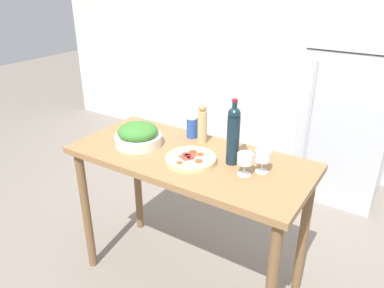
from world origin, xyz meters
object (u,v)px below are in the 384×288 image
Objects in this scene: salt_canister at (192,127)px; salad_bowl at (138,135)px; pepper_mill at (202,124)px; refrigerator at (352,96)px; wine_bottle at (233,134)px; wine_glass_near at (245,160)px; homemade_pizza at (191,159)px; wine_glass_far at (263,157)px.

salad_bowl is at bearing -128.40° from salt_canister.
refrigerator is at bearing 68.66° from pepper_mill.
refrigerator is at bearing 79.58° from wine_bottle.
wine_glass_near reaches higher than homemade_pizza.
salad_bowl is at bearing -171.34° from wine_bottle.
refrigerator reaches higher than salad_bowl.
wine_bottle is 2.61× the size of salt_canister.
refrigerator is at bearing 74.00° from homemade_pizza.
salad_bowl is 2.03× the size of salt_canister.
salt_canister is (-0.10, 0.04, -0.05)m from pepper_mill.
wine_bottle is at bearing -100.42° from refrigerator.
salt_canister reaches higher than salad_bowl.
homemade_pizza is at bearing -58.46° from salt_canister.
wine_glass_near and wine_glass_far have the same top height.
wine_glass_far is 0.40m from homemade_pizza.
salt_canister is at bearing -115.02° from refrigerator.
salad_bowl reaches higher than homemade_pizza.
homemade_pizza is at bearing -2.74° from salad_bowl.
salad_bowl is (-0.71, -0.01, -0.03)m from wine_glass_near.
wine_glass_far reaches higher than homemade_pizza.
refrigerator is 6.51× the size of salad_bowl.
wine_glass_near is at bearing -129.39° from wine_glass_far.
wine_bottle is 0.17m from wine_glass_near.
refrigerator reaches higher than pepper_mill.
salt_canister is (-0.38, 0.18, -0.10)m from wine_bottle.
wine_glass_far is 0.43× the size of salad_bowl.
wine_glass_near is 0.32m from homemade_pizza.
refrigerator is 1.68m from wine_bottle.
wine_glass_near is 0.87× the size of salt_canister.
wine_bottle is 1.28× the size of salad_bowl.
salt_canister is at bearing 154.34° from wine_bottle.
salt_canister is (-0.56, 0.19, -0.02)m from wine_glass_far.
refrigerator is 1.95m from salad_bowl.
wine_bottle is at bearing -27.33° from pepper_mill.
wine_glass_far is (0.06, 0.08, -0.00)m from wine_glass_near.
pepper_mill is 1.79× the size of salt_canister.
refrigerator reaches higher than wine_bottle.
wine_bottle is 1.28× the size of homemade_pizza.
pepper_mill is at bearing 37.11° from salad_bowl.
wine_bottle reaches higher than pepper_mill.
wine_glass_near is 0.43× the size of salad_bowl.
pepper_mill is at bearing -20.49° from salt_canister.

